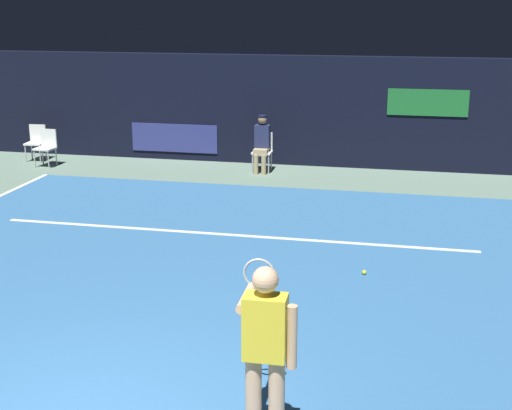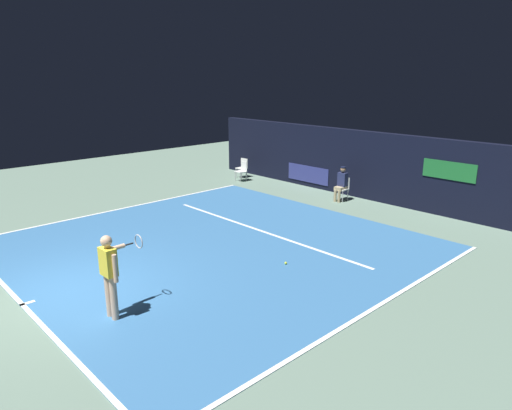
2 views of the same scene
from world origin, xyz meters
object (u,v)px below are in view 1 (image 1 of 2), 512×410
object	(u,v)px
line_judge_on_chair	(262,143)
courtside_chair_far	(46,145)
courtside_chair_near	(36,140)
tennis_player	(265,349)
tennis_ball	(364,272)

from	to	relation	value
line_judge_on_chair	courtside_chair_far	world-z (taller)	line_judge_on_chair
line_judge_on_chair	courtside_chair_far	size ratio (longest dim) A/B	1.50
courtside_chair_near	courtside_chair_far	world-z (taller)	same
tennis_player	tennis_ball	distance (m)	4.54
tennis_player	line_judge_on_chair	distance (m)	10.70
tennis_player	courtside_chair_near	bearing A→B (deg)	126.97
line_judge_on_chair	tennis_ball	xyz separation A→B (m)	(2.77, -6.06, -0.64)
line_judge_on_chair	courtside_chair_far	distance (m)	5.18
tennis_player	tennis_ball	bearing A→B (deg)	82.76
tennis_player	tennis_ball	xyz separation A→B (m)	(0.56, 4.41, -0.94)
line_judge_on_chair	courtside_chair_near	world-z (taller)	line_judge_on_chair
line_judge_on_chair	courtside_chair_far	bearing A→B (deg)	-174.87
courtside_chair_near	tennis_ball	distance (m)	10.49
tennis_player	courtside_chair_far	xyz separation A→B (m)	(-7.37, 10.00, -0.49)
courtside_chair_near	tennis_ball	size ratio (longest dim) A/B	12.94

